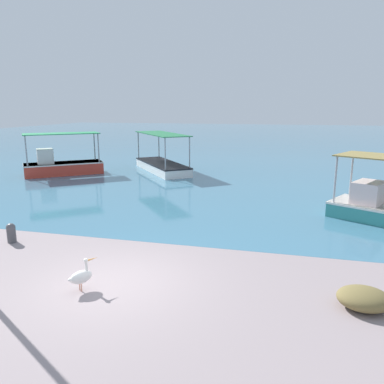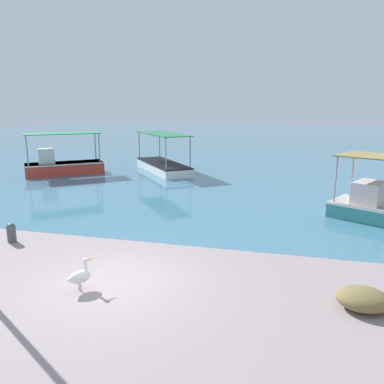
{
  "view_description": "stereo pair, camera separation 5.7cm",
  "coord_description": "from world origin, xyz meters",
  "px_view_note": "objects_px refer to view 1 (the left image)",
  "views": [
    {
      "loc": [
        4.01,
        -8.09,
        4.39
      ],
      "look_at": [
        0.65,
        5.48,
        1.22
      ],
      "focal_mm": 35.0,
      "sensor_mm": 36.0,
      "label": 1
    },
    {
      "loc": [
        4.07,
        -8.08,
        4.39
      ],
      "look_at": [
        0.65,
        5.48,
        1.22
      ],
      "focal_mm": 35.0,
      "sensor_mm": 36.0,
      "label": 2
    }
  ],
  "objects_px": {
    "fishing_boat_near_left": "(62,165)",
    "net_pile": "(364,299)",
    "pelican": "(81,276)",
    "mooring_bollard": "(11,232)",
    "fishing_boat_center": "(162,164)"
  },
  "relations": [
    {
      "from": "net_pile",
      "to": "pelican",
      "type": "bearing_deg",
      "value": -173.36
    },
    {
      "from": "fishing_boat_near_left",
      "to": "pelican",
      "type": "distance_m",
      "value": 17.33
    },
    {
      "from": "pelican",
      "to": "mooring_bollard",
      "type": "xyz_separation_m",
      "value": [
        -4.01,
        2.48,
        -0.03
      ]
    },
    {
      "from": "net_pile",
      "to": "fishing_boat_near_left",
      "type": "bearing_deg",
      "value": 140.16
    },
    {
      "from": "mooring_bollard",
      "to": "net_pile",
      "type": "height_order",
      "value": "mooring_bollard"
    },
    {
      "from": "fishing_boat_center",
      "to": "net_pile",
      "type": "xyz_separation_m",
      "value": [
        10.19,
        -16.42,
        -0.27
      ]
    },
    {
      "from": "fishing_boat_center",
      "to": "pelican",
      "type": "distance_m",
      "value": 17.57
    },
    {
      "from": "fishing_boat_near_left",
      "to": "fishing_boat_center",
      "type": "relative_size",
      "value": 0.79
    },
    {
      "from": "fishing_boat_near_left",
      "to": "net_pile",
      "type": "bearing_deg",
      "value": -39.84
    },
    {
      "from": "pelican",
      "to": "net_pile",
      "type": "distance_m",
      "value": 6.59
    },
    {
      "from": "mooring_bollard",
      "to": "net_pile",
      "type": "distance_m",
      "value": 10.69
    },
    {
      "from": "fishing_boat_near_left",
      "to": "mooring_bollard",
      "type": "bearing_deg",
      "value": -64.27
    },
    {
      "from": "fishing_boat_near_left",
      "to": "fishing_boat_center",
      "type": "distance_m",
      "value": 6.72
    },
    {
      "from": "pelican",
      "to": "mooring_bollard",
      "type": "distance_m",
      "value": 4.72
    },
    {
      "from": "fishing_boat_near_left",
      "to": "mooring_bollard",
      "type": "height_order",
      "value": "fishing_boat_near_left"
    }
  ]
}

